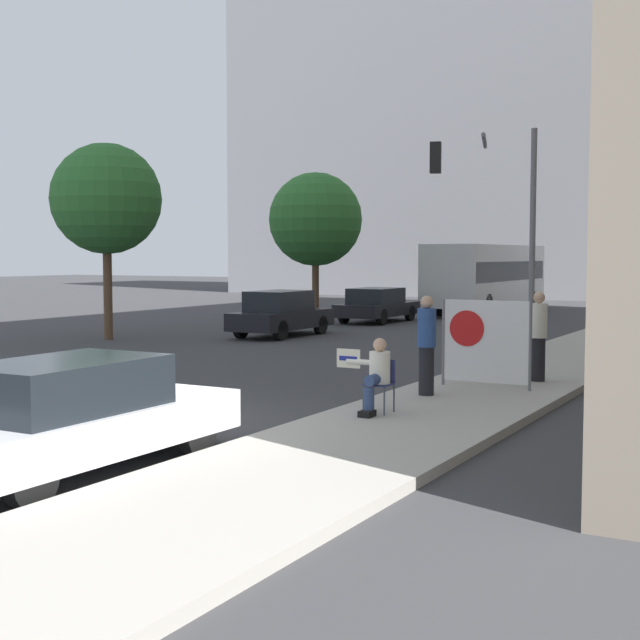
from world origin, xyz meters
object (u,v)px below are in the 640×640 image
Objects in this scene: seated_protester at (376,373)px; car_on_road_nearest at (281,314)px; city_bus_on_road at (487,274)px; street_tree_midblock at (315,220)px; traffic_light_pole at (497,202)px; parked_car_curbside at (72,416)px; protest_banner at (485,341)px; car_on_road_midblock at (377,305)px; jogger_on_sidewalk at (427,344)px; street_tree_near_curb at (106,199)px; pedestrian_behind at (539,335)px.

car_on_road_nearest is (-9.39, 12.26, -0.05)m from seated_protester.
city_bus_on_road is 1.80× the size of street_tree_midblock.
traffic_light_pole reaches higher than car_on_road_nearest.
seated_protester is at bearing 69.61° from parked_car_curbside.
protest_banner is 7.99m from traffic_light_pole.
traffic_light_pole is 1.41× the size of car_on_road_nearest.
car_on_road_nearest is at bearing -90.82° from car_on_road_midblock.
jogger_on_sidewalk reaches higher than protest_banner.
jogger_on_sidewalk is 9.12m from traffic_light_pole.
street_tree_near_curb is at bearing -139.77° from car_on_road_nearest.
street_tree_near_curb is at bearing 140.01° from seated_protester.
street_tree_near_curb reaches higher than pedestrian_behind.
pedestrian_behind is at bearing -14.01° from street_tree_near_curb.
street_tree_near_curb is at bearing 160.31° from protest_banner.
parked_car_curbside is at bearing -67.44° from street_tree_midblock.
jogger_on_sidewalk is 0.43× the size of car_on_road_nearest.
jogger_on_sidewalk is 0.29× the size of street_tree_near_curb.
parked_car_curbside is 0.75× the size of street_tree_near_curb.
car_on_road_nearest is at bearing 138.93° from protest_banner.
traffic_light_pole is 1.27× the size of parked_car_curbside.
jogger_on_sidewalk reaches higher than pedestrian_behind.
parked_car_curbside is at bearing -72.96° from car_on_road_midblock.
pedestrian_behind is 17.98m from car_on_road_midblock.
street_tree_midblock is at bearing 114.46° from seated_protester.
city_bus_on_road reaches higher than jogger_on_sidewalk.
pedestrian_behind is 15.76m from street_tree_near_curb.
street_tree_near_curb is (-13.66, 8.65, 3.67)m from seated_protester.
traffic_light_pole is at bearing -109.95° from jogger_on_sidewalk.
pedestrian_behind is 0.41× the size of car_on_road_midblock.
seated_protester is 11.21m from traffic_light_pole.
pedestrian_behind is at bearing -46.25° from street_tree_midblock.
street_tree_near_curb is 1.04× the size of street_tree_midblock.
street_tree_near_curb reaches higher than car_on_road_nearest.
street_tree_midblock reaches higher than parked_car_curbside.
protest_banner is at bearing -58.12° from car_on_road_midblock.
car_on_road_nearest is 0.96× the size of car_on_road_midblock.
street_tree_midblock is at bearing -113.02° from city_bus_on_road.
jogger_on_sidewalk is 3.07m from pedestrian_behind.
car_on_road_nearest reaches higher than parked_car_curbside.
protest_banner is 0.29× the size of street_tree_near_curb.
street_tree_midblock is (-11.40, 18.16, 3.31)m from seated_protester.
jogger_on_sidewalk is at bearing -73.75° from city_bus_on_road.
traffic_light_pole reaches higher than parked_car_curbside.
traffic_light_pole is 0.99× the size of street_tree_midblock.
parked_car_curbside is at bearing -48.84° from street_tree_near_curb.
protest_banner is at bearing 41.11° from pedestrian_behind.
pedestrian_behind is at bearing -68.98° from city_bus_on_road.
city_bus_on_road is (-8.69, 22.62, 0.74)m from pedestrian_behind.
traffic_light_pole is (-1.49, 10.60, 3.32)m from seated_protester.
parked_car_curbside is 18.75m from car_on_road_nearest.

